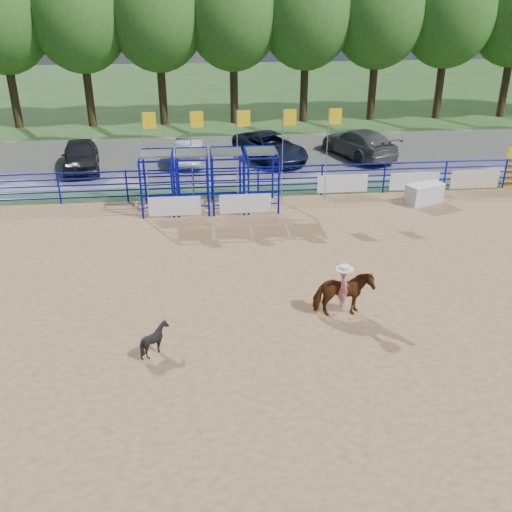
{
  "coord_description": "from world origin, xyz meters",
  "views": [
    {
      "loc": [
        -2.71,
        -15.13,
        9.1
      ],
      "look_at": [
        -1.03,
        1.0,
        1.3
      ],
      "focal_mm": 40.0,
      "sensor_mm": 36.0,
      "label": 1
    }
  ],
  "objects_px": {
    "horse_and_rider": "(343,291)",
    "car_a": "(81,156)",
    "calf": "(155,339)",
    "announcer_table": "(424,194)",
    "car_c": "(270,147)",
    "car_b": "(191,150)",
    "car_d": "(359,143)"
  },
  "relations": [
    {
      "from": "car_a",
      "to": "car_b",
      "type": "height_order",
      "value": "car_a"
    },
    {
      "from": "horse_and_rider",
      "to": "car_a",
      "type": "xyz_separation_m",
      "value": [
        -10.32,
        16.04,
        -0.06
      ]
    },
    {
      "from": "car_a",
      "to": "car_d",
      "type": "height_order",
      "value": "car_d"
    },
    {
      "from": "car_b",
      "to": "calf",
      "type": "bearing_deg",
      "value": 93.24
    },
    {
      "from": "horse_and_rider",
      "to": "car_a",
      "type": "height_order",
      "value": "horse_and_rider"
    },
    {
      "from": "car_c",
      "to": "car_d",
      "type": "distance_m",
      "value": 5.15
    },
    {
      "from": "car_b",
      "to": "car_d",
      "type": "height_order",
      "value": "car_d"
    },
    {
      "from": "car_b",
      "to": "car_c",
      "type": "xyz_separation_m",
      "value": [
        4.43,
        0.13,
        0.04
      ]
    },
    {
      "from": "car_b",
      "to": "car_d",
      "type": "relative_size",
      "value": 0.79
    },
    {
      "from": "calf",
      "to": "car_c",
      "type": "relative_size",
      "value": 0.16
    },
    {
      "from": "car_a",
      "to": "calf",
      "type": "bearing_deg",
      "value": -83.36
    },
    {
      "from": "calf",
      "to": "announcer_table",
      "type": "bearing_deg",
      "value": -50.26
    },
    {
      "from": "car_c",
      "to": "announcer_table",
      "type": "bearing_deg",
      "value": -73.78
    },
    {
      "from": "car_a",
      "to": "car_c",
      "type": "distance_m",
      "value": 10.3
    },
    {
      "from": "car_a",
      "to": "car_c",
      "type": "height_order",
      "value": "car_a"
    },
    {
      "from": "horse_and_rider",
      "to": "car_c",
      "type": "height_order",
      "value": "horse_and_rider"
    },
    {
      "from": "announcer_table",
      "to": "car_a",
      "type": "relative_size",
      "value": 0.37
    },
    {
      "from": "calf",
      "to": "car_c",
      "type": "xyz_separation_m",
      "value": [
        5.41,
        18.26,
        0.3
      ]
    },
    {
      "from": "announcer_table",
      "to": "car_b",
      "type": "xyz_separation_m",
      "value": [
        -10.52,
        7.58,
        0.25
      ]
    },
    {
      "from": "announcer_table",
      "to": "car_c",
      "type": "bearing_deg",
      "value": 128.27
    },
    {
      "from": "announcer_table",
      "to": "car_b",
      "type": "bearing_deg",
      "value": 144.21
    },
    {
      "from": "car_c",
      "to": "calf",
      "type": "bearing_deg",
      "value": -128.56
    },
    {
      "from": "car_c",
      "to": "car_a",
      "type": "bearing_deg",
      "value": 162.63
    },
    {
      "from": "calf",
      "to": "car_d",
      "type": "distance_m",
      "value": 21.22
    },
    {
      "from": "announcer_table",
      "to": "calf",
      "type": "height_order",
      "value": "announcer_table"
    },
    {
      "from": "announcer_table",
      "to": "car_c",
      "type": "xyz_separation_m",
      "value": [
        -6.09,
        7.72,
        0.29
      ]
    },
    {
      "from": "car_a",
      "to": "car_b",
      "type": "relative_size",
      "value": 1.06
    },
    {
      "from": "calf",
      "to": "car_d",
      "type": "height_order",
      "value": "car_d"
    },
    {
      "from": "car_b",
      "to": "car_c",
      "type": "distance_m",
      "value": 4.44
    },
    {
      "from": "horse_and_rider",
      "to": "car_a",
      "type": "distance_m",
      "value": 19.07
    },
    {
      "from": "horse_and_rider",
      "to": "calf",
      "type": "distance_m",
      "value": 5.65
    },
    {
      "from": "car_a",
      "to": "horse_and_rider",
      "type": "bearing_deg",
      "value": -66.17
    }
  ]
}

